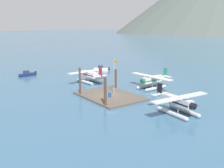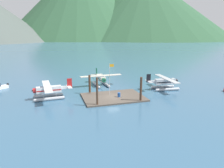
{
  "view_description": "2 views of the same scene",
  "coord_description": "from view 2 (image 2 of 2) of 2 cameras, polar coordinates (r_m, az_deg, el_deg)",
  "views": [
    {
      "loc": [
        36.67,
        -26.39,
        12.91
      ],
      "look_at": [
        -1.58,
        1.68,
        1.89
      ],
      "focal_mm": 40.71,
      "sensor_mm": 36.0,
      "label": 1
    },
    {
      "loc": [
        -11.82,
        -37.95,
        12.57
      ],
      "look_at": [
        0.75,
        3.3,
        2.08
      ],
      "focal_mm": 32.63,
      "sensor_mm": 36.0,
      "label": 2
    }
  ],
  "objects": [
    {
      "name": "ground_plane",
      "position": [
        41.69,
        0.34,
        -3.88
      ],
      "size": [
        1200.0,
        1200.0,
        0.0
      ],
      "primitive_type": "plane",
      "color": "#38607F"
    },
    {
      "name": "dock_platform",
      "position": [
        41.65,
        0.34,
        -3.69
      ],
      "size": [
        12.24,
        8.78,
        0.3
      ],
      "primitive_type": "cube",
      "color": "brown",
      "rests_on": "ground"
    },
    {
      "name": "piling_near_left",
      "position": [
        36.35,
        -4.19,
        -2.25
      ],
      "size": [
        0.37,
        0.37,
        5.25
      ],
      "primitive_type": "cylinder",
      "color": "#4C3323",
      "rests_on": "ground"
    },
    {
      "name": "piling_near_right",
      "position": [
        38.96,
        8.1,
        -1.57
      ],
      "size": [
        0.45,
        0.45,
        4.85
      ],
      "primitive_type": "cylinder",
      "color": "#4C3323",
      "rests_on": "ground"
    },
    {
      "name": "piling_far_left",
      "position": [
        44.31,
        -6.28,
        -0.13
      ],
      "size": [
        0.48,
        0.48,
        4.14
      ],
      "primitive_type": "cylinder",
      "color": "#4C3323",
      "rests_on": "ground"
    },
    {
      "name": "flagpole",
      "position": [
        41.73,
        -0.53,
        2.34
      ],
      "size": [
        0.95,
        0.1,
        6.62
      ],
      "color": "silver",
      "rests_on": "dock_platform"
    },
    {
      "name": "fuel_drum",
      "position": [
        41.14,
        1.96,
        -3.06
      ],
      "size": [
        0.62,
        0.62,
        0.88
      ],
      "color": "#1E4C99",
      "rests_on": "dock_platform"
    },
    {
      "name": "mountain_ridge_centre_peak",
      "position": [
        546.43,
        9.37,
        20.25
      ],
      "size": [
        415.18,
        415.18,
        153.55
      ],
      "color": "#2D5638",
      "rests_on": "ground"
    },
    {
      "name": "mountain_ridge_east_peak",
      "position": [
        537.99,
        -8.98,
        21.67
      ],
      "size": [
        361.17,
        361.17,
        177.8
      ],
      "color": "#2D5638",
      "rests_on": "ground"
    },
    {
      "name": "seaplane_silver_stbd_fwd",
      "position": [
        49.23,
        14.65,
        0.31
      ],
      "size": [
        7.97,
        10.48,
        3.84
      ],
      "color": "#B7BABF",
      "rests_on": "ground"
    },
    {
      "name": "seaplane_cream_bow_centre",
      "position": [
        51.31,
        -3.14,
        1.27
      ],
      "size": [
        10.44,
        7.98,
        3.84
      ],
      "color": "#B7BABF",
      "rests_on": "ground"
    },
    {
      "name": "seaplane_white_port_fwd",
      "position": [
        42.64,
        -17.29,
        -1.91
      ],
      "size": [
        7.97,
        10.48,
        3.84
      ],
      "color": "#B7BABF",
      "rests_on": "ground"
    }
  ]
}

